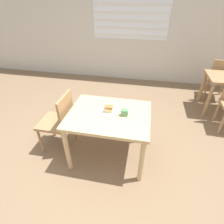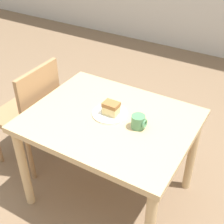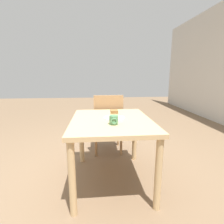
{
  "view_description": "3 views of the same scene",
  "coord_description": "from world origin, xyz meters",
  "px_view_note": "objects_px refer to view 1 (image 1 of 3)",
  "views": [
    {
      "loc": [
        0.48,
        -1.5,
        1.94
      ],
      "look_at": [
        0.13,
        0.26,
        0.72
      ],
      "focal_mm": 28.0,
      "sensor_mm": 36.0,
      "label": 1
    },
    {
      "loc": [
        0.89,
        -1.09,
        1.85
      ],
      "look_at": [
        0.1,
        0.26,
        0.74
      ],
      "focal_mm": 50.0,
      "sensor_mm": 36.0,
      "label": 2
    },
    {
      "loc": [
        1.83,
        0.09,
        1.16
      ],
      "look_at": [
        0.04,
        0.25,
        0.76
      ],
      "focal_mm": 28.0,
      "sensor_mm": 36.0,
      "label": 3
    }
  ],
  "objects_px": {
    "dining_table_near": "(109,120)",
    "coffee_mug": "(124,112)",
    "chair_near_window": "(59,120)",
    "chair_far_opposite": "(219,78)",
    "cake_slice": "(109,109)",
    "plate": "(108,112)"
  },
  "relations": [
    {
      "from": "dining_table_near",
      "to": "coffee_mug",
      "type": "bearing_deg",
      "value": 1.77
    },
    {
      "from": "chair_near_window",
      "to": "chair_far_opposite",
      "type": "bearing_deg",
      "value": 127.95
    },
    {
      "from": "cake_slice",
      "to": "coffee_mug",
      "type": "distance_m",
      "value": 0.2
    },
    {
      "from": "chair_far_opposite",
      "to": "coffee_mug",
      "type": "bearing_deg",
      "value": 59.9
    },
    {
      "from": "chair_near_window",
      "to": "plate",
      "type": "xyz_separation_m",
      "value": [
        0.69,
        0.02,
        0.22
      ]
    },
    {
      "from": "coffee_mug",
      "to": "cake_slice",
      "type": "bearing_deg",
      "value": 172.97
    },
    {
      "from": "chair_far_opposite",
      "to": "plate",
      "type": "xyz_separation_m",
      "value": [
        -1.93,
        -2.02,
        0.22
      ]
    },
    {
      "from": "plate",
      "to": "cake_slice",
      "type": "relative_size",
      "value": 2.28
    },
    {
      "from": "dining_table_near",
      "to": "plate",
      "type": "distance_m",
      "value": 0.11
    },
    {
      "from": "dining_table_near",
      "to": "plate",
      "type": "height_order",
      "value": "plate"
    },
    {
      "from": "chair_near_window",
      "to": "cake_slice",
      "type": "xyz_separation_m",
      "value": [
        0.7,
        0.02,
        0.27
      ]
    },
    {
      "from": "dining_table_near",
      "to": "coffee_mug",
      "type": "relative_size",
      "value": 11.26
    },
    {
      "from": "chair_far_opposite",
      "to": "cake_slice",
      "type": "relative_size",
      "value": 9.02
    },
    {
      "from": "chair_far_opposite",
      "to": "cake_slice",
      "type": "height_order",
      "value": "chair_far_opposite"
    },
    {
      "from": "dining_table_near",
      "to": "chair_far_opposite",
      "type": "bearing_deg",
      "value": 47.14
    },
    {
      "from": "dining_table_near",
      "to": "cake_slice",
      "type": "height_order",
      "value": "cake_slice"
    },
    {
      "from": "chair_far_opposite",
      "to": "coffee_mug",
      "type": "distance_m",
      "value": 2.69
    },
    {
      "from": "chair_near_window",
      "to": "cake_slice",
      "type": "relative_size",
      "value": 9.02
    },
    {
      "from": "dining_table_near",
      "to": "chair_near_window",
      "type": "bearing_deg",
      "value": 178.92
    },
    {
      "from": "chair_far_opposite",
      "to": "coffee_mug",
      "type": "height_order",
      "value": "chair_far_opposite"
    },
    {
      "from": "chair_far_opposite",
      "to": "cake_slice",
      "type": "distance_m",
      "value": 2.8
    },
    {
      "from": "cake_slice",
      "to": "coffee_mug",
      "type": "relative_size",
      "value": 1.08
    }
  ]
}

